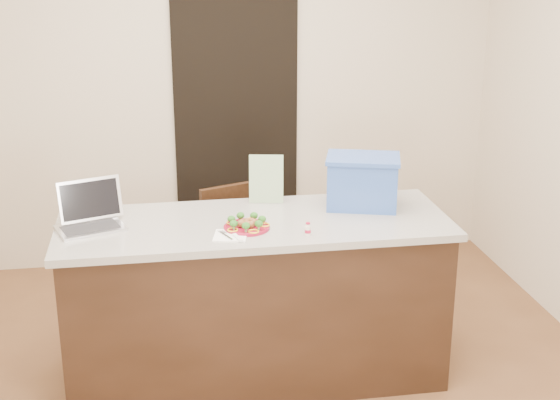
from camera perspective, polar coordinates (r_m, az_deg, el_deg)
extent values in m
plane|color=brown|center=(4.30, -1.28, -14.27)|extent=(4.00, 4.00, 0.00)
plane|color=beige|center=(5.68, -4.30, 8.59)|extent=(4.00, 0.00, 4.00)
plane|color=beige|center=(1.92, 7.23, -12.24)|extent=(4.00, 0.00, 4.00)
cube|color=black|center=(5.74, -3.20, 5.15)|extent=(0.90, 0.02, 2.00)
cube|color=black|center=(4.30, -1.80, -7.54)|extent=(2.00, 0.70, 0.88)
cube|color=beige|center=(4.11, -1.87, -1.77)|extent=(2.06, 0.76, 0.04)
cylinder|color=maroon|center=(3.99, -2.45, -2.02)|extent=(0.24, 0.24, 0.01)
torus|color=maroon|center=(3.99, -2.45, -1.95)|extent=(0.23, 0.23, 0.01)
sphere|color=brown|center=(3.98, -2.46, -1.69)|extent=(0.03, 0.03, 0.03)
sphere|color=brown|center=(3.99, -2.86, -1.64)|extent=(0.03, 0.03, 0.03)
sphere|color=brown|center=(3.97, -2.88, -1.74)|extent=(0.03, 0.03, 0.03)
sphere|color=brown|center=(3.96, -2.70, -1.82)|extent=(0.03, 0.03, 0.03)
sphere|color=brown|center=(3.95, -2.41, -1.84)|extent=(0.03, 0.03, 0.03)
sphere|color=brown|center=(3.96, -2.14, -1.79)|extent=(0.03, 0.03, 0.03)
sphere|color=brown|center=(3.98, -2.02, -1.70)|extent=(0.03, 0.03, 0.03)
sphere|color=brown|center=(4.00, -2.11, -1.60)|extent=(0.03, 0.03, 0.03)
sphere|color=brown|center=(4.01, -2.36, -1.54)|extent=(0.03, 0.03, 0.03)
ellipsoid|color=#1C5115|center=(4.04, -1.92, -1.14)|extent=(0.04, 0.04, 0.03)
ellipsoid|color=#1C5115|center=(4.05, -2.91, -1.14)|extent=(0.04, 0.04, 0.03)
ellipsoid|color=#1C5115|center=(4.00, -3.57, -1.40)|extent=(0.04, 0.04, 0.03)
ellipsoid|color=#1C5115|center=(3.93, -3.41, -1.74)|extent=(0.04, 0.04, 0.03)
ellipsoid|color=#1C5115|center=(3.90, -2.51, -1.90)|extent=(0.04, 0.04, 0.03)
ellipsoid|color=#1C5115|center=(3.93, -1.57, -1.74)|extent=(0.04, 0.04, 0.03)
ellipsoid|color=#1C5115|center=(3.99, -1.32, -1.40)|extent=(0.04, 0.04, 0.03)
torus|color=gold|center=(4.07, -2.14, -1.44)|extent=(0.06, 0.06, 0.01)
torus|color=gold|center=(4.03, -3.56, -1.65)|extent=(0.06, 0.06, 0.01)
torus|color=gold|center=(3.93, -3.48, -2.19)|extent=(0.06, 0.06, 0.01)
torus|color=gold|center=(3.91, -1.95, -2.31)|extent=(0.06, 0.06, 0.01)
torus|color=gold|center=(3.99, -1.14, -1.83)|extent=(0.06, 0.06, 0.01)
cube|color=white|center=(3.90, -3.65, -2.62)|extent=(0.19, 0.19, 0.01)
cube|color=#B9B8BD|center=(3.87, -3.91, -2.66)|extent=(0.05, 0.11, 0.00)
cube|color=#B9B8BD|center=(3.93, -4.00, -2.34)|extent=(0.04, 0.05, 0.00)
cube|color=white|center=(3.85, -3.13, -2.76)|extent=(0.04, 0.10, 0.01)
cube|color=#B9B8BD|center=(3.95, -3.30, -2.21)|extent=(0.05, 0.12, 0.00)
cylinder|color=beige|center=(3.90, 2.05, -2.25)|extent=(0.03, 0.03, 0.05)
cylinder|color=beige|center=(3.89, 2.06, -1.84)|extent=(0.02, 0.02, 0.01)
cylinder|color=#B61337|center=(3.89, 2.06, -1.71)|extent=(0.02, 0.02, 0.01)
cylinder|color=#B61337|center=(3.90, 2.05, -2.28)|extent=(0.03, 0.03, 0.02)
cube|color=silver|center=(4.10, -13.69, -2.00)|extent=(0.39, 0.33, 0.01)
cube|color=silver|center=(4.17, -13.72, 0.05)|extent=(0.33, 0.16, 0.22)
cube|color=black|center=(4.16, -13.72, 0.02)|extent=(0.30, 0.14, 0.19)
cube|color=#262628|center=(4.08, -13.71, -1.95)|extent=(0.32, 0.24, 0.00)
cube|color=silver|center=(4.35, -1.02, 1.55)|extent=(0.20, 0.08, 0.27)
cube|color=#2D50A3|center=(4.30, 6.05, 1.21)|extent=(0.44, 0.36, 0.27)
cube|color=#2D50A3|center=(4.26, 6.11, 3.05)|extent=(0.46, 0.39, 0.02)
cube|color=#361E10|center=(4.81, -3.40, -4.87)|extent=(0.51, 0.51, 0.04)
cube|color=#361E10|center=(4.88, -3.68, -1.43)|extent=(0.38, 0.18, 0.45)
cylinder|color=#361E10|center=(4.73, -5.17, -8.13)|extent=(0.03, 0.03, 0.42)
cylinder|color=#361E10|center=(4.76, -1.10, -7.86)|extent=(0.03, 0.03, 0.42)
cylinder|color=#361E10|center=(5.03, -5.48, -6.43)|extent=(0.03, 0.03, 0.42)
cylinder|color=#361E10|center=(5.06, -1.66, -6.19)|extent=(0.03, 0.03, 0.42)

